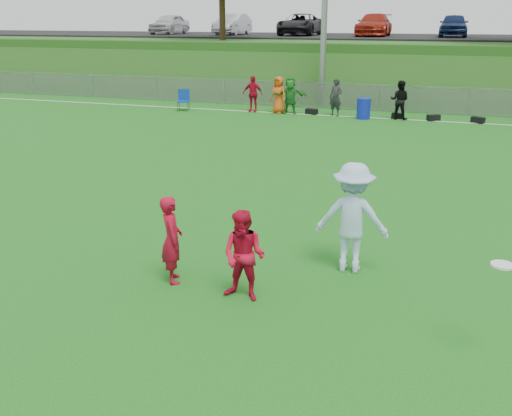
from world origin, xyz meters
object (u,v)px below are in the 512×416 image
at_px(player_red_left, 172,239).
at_px(frisbee, 502,265).
at_px(player_red_center, 244,256).
at_px(player_blue, 352,218).
at_px(recycling_bin, 364,109).

distance_m(player_red_left, frisbee, 5.15).
relative_size(player_red_center, player_blue, 0.75).
bearing_deg(player_blue, player_red_center, 46.17).
bearing_deg(player_red_center, player_blue, 53.89).
bearing_deg(recycling_bin, player_red_center, -87.81).
bearing_deg(player_red_center, player_red_left, 175.20).
relative_size(player_blue, frisbee, 6.77).
height_order(player_red_center, player_blue, player_blue).
distance_m(player_red_center, player_blue, 2.20).
height_order(player_red_left, frisbee, player_red_left).
distance_m(frisbee, recycling_bin, 18.93).
height_order(player_blue, frisbee, player_blue).
xyz_separation_m(player_red_left, frisbee, (5.06, -0.80, 0.59)).
height_order(player_red_left, recycling_bin, player_red_left).
bearing_deg(recycling_bin, player_blue, -82.56).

